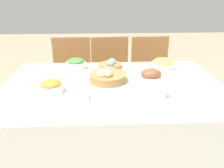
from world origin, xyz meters
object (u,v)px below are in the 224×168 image
object	(u,v)px
chair_far_center	(111,77)
fork	(102,109)
chair_far_left	(72,78)
egg_basket	(110,65)
ham_platter	(151,75)
chair_far_right	(151,76)
carrot_bowl	(51,87)
drinking_cup	(161,92)
bread_basket	(107,76)
spoon	(159,108)
pineapple_bowl	(163,64)
dinner_plate	(128,108)
butter_dish	(80,96)
green_salad_bowl	(76,64)
knife	(154,108)

from	to	relation	value
chair_far_center	fork	size ratio (longest dim) A/B	4.72
chair_far_left	fork	distance (m)	1.30
chair_far_left	egg_basket	bearing A→B (deg)	-50.00
ham_platter	fork	bearing A→B (deg)	-128.33
chair_far_right	egg_basket	bearing A→B (deg)	-136.84
chair_far_center	fork	bearing A→B (deg)	-100.27
chair_far_left	carrot_bowl	world-z (taller)	chair_far_left
drinking_cup	bread_basket	bearing A→B (deg)	138.83
fork	spoon	size ratio (longest dim) A/B	1.00
pineapple_bowl	dinner_plate	xyz separation A→B (m)	(-0.38, -0.71, -0.04)
pineapple_bowl	chair_far_right	bearing A→B (deg)	88.19
egg_basket	fork	size ratio (longest dim) A/B	1.06
drinking_cup	fork	bearing A→B (deg)	-160.05
drinking_cup	butter_dish	xyz separation A→B (m)	(-0.53, 0.02, -0.02)
bread_basket	carrot_bowl	xyz separation A→B (m)	(-0.39, -0.19, 0.00)
fork	green_salad_bowl	bearing A→B (deg)	108.50
pineapple_bowl	drinking_cup	xyz separation A→B (m)	(-0.15, -0.57, -0.00)
dinner_plate	bread_basket	bearing A→B (deg)	104.23
egg_basket	butter_dish	bearing A→B (deg)	-110.16
spoon	drinking_cup	size ratio (longest dim) A/B	2.52
chair_far_right	butter_dish	world-z (taller)	chair_far_right
chair_far_left	chair_far_right	bearing A→B (deg)	-1.26
chair_far_left	green_salad_bowl	size ratio (longest dim) A/B	5.41
chair_far_center	spoon	xyz separation A→B (m)	(0.24, -1.23, 0.28)
bread_basket	pineapple_bowl	xyz separation A→B (m)	(0.50, 0.27, 0.00)
bread_basket	ham_platter	distance (m)	0.35
dinner_plate	egg_basket	bearing A→B (deg)	95.70
ham_platter	pineapple_bowl	size ratio (longest dim) A/B	1.23
dinner_plate	knife	bearing A→B (deg)	0.00
chair_far_left	fork	xyz separation A→B (m)	(0.33, -1.23, 0.28)
pineapple_bowl	dinner_plate	bearing A→B (deg)	-118.16
green_salad_bowl	fork	bearing A→B (deg)	-73.19
knife	drinking_cup	size ratio (longest dim) A/B	2.52
butter_dish	carrot_bowl	bearing A→B (deg)	153.82
chair_far_right	chair_far_left	bearing A→B (deg)	178.55
ham_platter	butter_dish	xyz separation A→B (m)	(-0.53, -0.34, -0.01)
green_salad_bowl	chair_far_right	bearing A→B (deg)	31.88
chair_far_center	knife	world-z (taller)	chair_far_center
chair_far_right	bread_basket	xyz separation A→B (m)	(-0.51, -0.79, 0.31)
chair_far_left	chair_far_right	distance (m)	0.89
chair_far_center	green_salad_bowl	xyz separation A→B (m)	(-0.33, -0.48, 0.32)
green_salad_bowl	drinking_cup	bearing A→B (deg)	-44.51
chair_far_left	ham_platter	world-z (taller)	chair_far_left
butter_dish	knife	bearing A→B (deg)	-19.03
bread_basket	egg_basket	world-z (taller)	bread_basket
egg_basket	chair_far_center	bearing A→B (deg)	86.80
ham_platter	chair_far_left	bearing A→B (deg)	134.52
pineapple_bowl	carrot_bowl	distance (m)	1.00
chair_far_left	green_salad_bowl	bearing A→B (deg)	-78.96
chair_far_left	green_salad_bowl	world-z (taller)	chair_far_left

